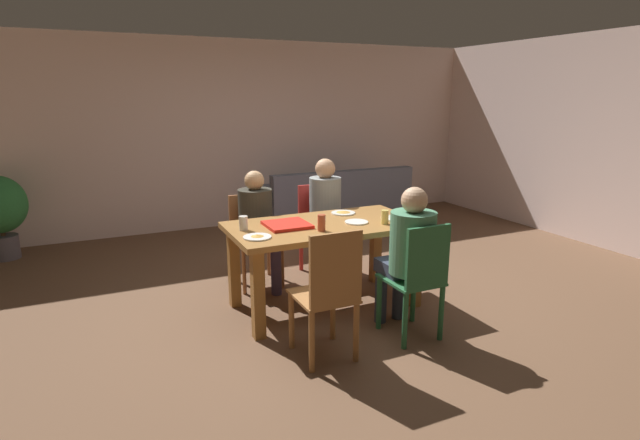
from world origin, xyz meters
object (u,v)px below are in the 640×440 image
(chair_2, at_px, (321,225))
(drinking_glass_1, at_px, (385,217))
(chair_0, at_px, (418,278))
(plate_3, at_px, (257,237))
(plate_2, at_px, (343,212))
(person_1, at_px, (258,220))
(person_2, at_px, (327,208))
(drinking_glass_0, at_px, (322,223))
(dining_table, at_px, (325,237))
(chair_1, at_px, (253,233))
(couch, at_px, (336,205))
(plate_0, at_px, (392,218))
(plate_1, at_px, (356,222))
(pizza_box_0, at_px, (287,225))
(person_0, at_px, (408,248))
(chair_3, at_px, (329,292))
(drinking_glass_2, at_px, (243,223))

(chair_2, relative_size, drinking_glass_1, 7.62)
(chair_0, distance_m, plate_3, 1.28)
(plate_2, relative_size, drinking_glass_1, 1.84)
(person_1, distance_m, person_2, 0.76)
(person_1, height_order, drinking_glass_0, person_1)
(dining_table, xyz_separation_m, chair_1, (-0.39, 0.87, -0.14))
(drinking_glass_0, distance_m, drinking_glass_1, 0.60)
(person_2, relative_size, drinking_glass_0, 8.92)
(chair_1, distance_m, couch, 2.45)
(chair_2, relative_size, plate_0, 4.52)
(plate_1, xyz_separation_m, drinking_glass_1, (0.20, -0.14, 0.06))
(chair_1, relative_size, person_1, 0.77)
(pizza_box_0, height_order, drinking_glass_0, drinking_glass_0)
(person_2, bearing_deg, plate_0, -73.29)
(person_2, relative_size, plate_1, 5.97)
(couch, bearing_deg, person_0, -107.25)
(dining_table, bearing_deg, chair_2, 66.77)
(dining_table, bearing_deg, chair_3, -113.74)
(person_0, bearing_deg, plate_1, 99.76)
(drinking_glass_1, relative_size, drinking_glass_2, 1.03)
(pizza_box_0, height_order, couch, couch)
(plate_1, bearing_deg, person_1, 129.15)
(pizza_box_0, relative_size, plate_1, 1.74)
(drinking_glass_2, bearing_deg, person_2, 30.90)
(plate_1, distance_m, plate_2, 0.36)
(chair_0, height_order, couch, chair_0)
(plate_2, height_order, drinking_glass_0, drinking_glass_0)
(chair_0, height_order, chair_1, chair_0)
(drinking_glass_0, bearing_deg, drinking_glass_1, -2.23)
(person_0, height_order, plate_3, person_0)
(plate_3, height_order, couch, couch)
(person_2, bearing_deg, chair_0, -90.00)
(person_0, bearing_deg, plate_2, 93.10)
(pizza_box_0, bearing_deg, plate_2, 18.20)
(plate_1, distance_m, drinking_glass_1, 0.25)
(drinking_glass_1, bearing_deg, dining_table, 153.04)
(person_0, relative_size, drinking_glass_0, 8.66)
(person_1, relative_size, plate_0, 5.58)
(person_0, relative_size, person_2, 0.97)
(chair_0, xyz_separation_m, plate_0, (0.25, 0.76, 0.27))
(person_1, distance_m, drinking_glass_0, 0.97)
(dining_table, xyz_separation_m, person_2, (0.37, 0.73, 0.07))
(plate_1, height_order, couch, couch)
(plate_2, xyz_separation_m, drinking_glass_2, (-1.03, -0.18, 0.05))
(drinking_glass_2, xyz_separation_m, couch, (2.10, 2.45, -0.53))
(plate_2, xyz_separation_m, plate_3, (-0.99, -0.45, -0.00))
(person_0, xyz_separation_m, plate_3, (-1.05, 0.55, 0.07))
(drinking_glass_0, bearing_deg, chair_1, 103.38)
(chair_1, height_order, plate_1, chair_1)
(person_0, xyz_separation_m, pizza_box_0, (-0.71, 0.78, 0.08))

